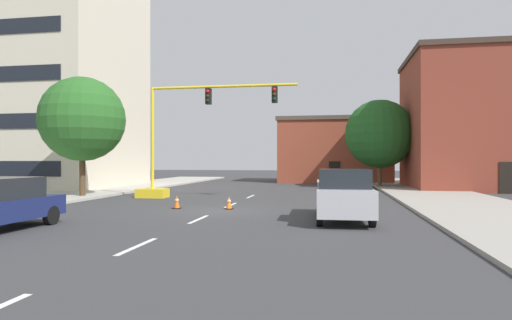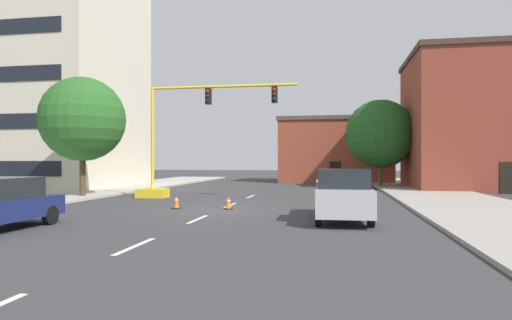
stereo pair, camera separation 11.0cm
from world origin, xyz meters
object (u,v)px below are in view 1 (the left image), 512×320
at_px(pickup_truck_silver, 343,195).
at_px(traffic_cone_roadside_a, 229,203).
at_px(traffic_cone_roadside_b, 177,202).
at_px(tree_right_far, 380,134).
at_px(tree_left_near, 82,119).
at_px(traffic_signal_gantry, 173,161).

height_order(pickup_truck_silver, traffic_cone_roadside_a, pickup_truck_silver).
bearing_deg(traffic_cone_roadside_b, tree_right_far, 58.92).
relative_size(pickup_truck_silver, traffic_cone_roadside_b, 8.34).
bearing_deg(tree_left_near, traffic_signal_gantry, 9.94).
height_order(traffic_signal_gantry, tree_right_far, tree_right_far).
bearing_deg(traffic_signal_gantry, traffic_cone_roadside_b, -67.50).
bearing_deg(traffic_signal_gantry, tree_left_near, -170.06).
height_order(traffic_signal_gantry, pickup_truck_silver, traffic_signal_gantry).
bearing_deg(tree_left_near, traffic_cone_roadside_b, -31.17).
bearing_deg(traffic_cone_roadside_a, tree_left_near, 156.55).
distance_m(traffic_cone_roadside_a, traffic_cone_roadside_b, 2.51).
relative_size(tree_right_far, traffic_cone_roadside_b, 11.39).
height_order(tree_right_far, traffic_cone_roadside_a, tree_right_far).
distance_m(tree_right_far, traffic_cone_roadside_a, 20.82).
height_order(tree_left_near, traffic_cone_roadside_a, tree_left_near).
xyz_separation_m(tree_left_near, traffic_cone_roadside_a, (10.31, -4.47, -4.52)).
bearing_deg(pickup_truck_silver, traffic_cone_roadside_b, 161.06).
height_order(tree_left_near, traffic_cone_roadside_b, tree_left_near).
relative_size(traffic_cone_roadside_a, traffic_cone_roadside_b, 0.95).
relative_size(tree_left_near, pickup_truck_silver, 1.36).
bearing_deg(traffic_cone_roadside_a, traffic_cone_roadside_b, -174.30).
bearing_deg(traffic_cone_roadside_b, traffic_signal_gantry, 112.50).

